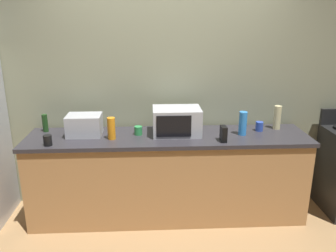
{
  "coord_description": "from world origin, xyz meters",
  "views": [
    {
      "loc": [
        -0.17,
        -2.89,
        2.04
      ],
      "look_at": [
        0.0,
        0.4,
        1.0
      ],
      "focal_mm": 37.02,
      "sensor_mm": 36.0,
      "label": 1
    }
  ],
  "objects_px": {
    "bottle_hand_soap": "(277,117)",
    "mug_black": "(48,140)",
    "bottle_dish_soap": "(111,128)",
    "mug_green": "(138,131)",
    "cordless_phone": "(223,134)",
    "mug_blue": "(259,126)",
    "bottle_wine": "(45,123)",
    "bottle_spray_cleaner": "(243,123)",
    "toaster_oven": "(84,125)",
    "microwave": "(177,121)"
  },
  "relations": [
    {
      "from": "mug_blue",
      "to": "cordless_phone",
      "type": "bearing_deg",
      "value": -146.12
    },
    {
      "from": "bottle_dish_soap",
      "to": "bottle_spray_cleaner",
      "type": "relative_size",
      "value": 0.9
    },
    {
      "from": "toaster_oven",
      "to": "bottle_hand_soap",
      "type": "distance_m",
      "value": 2.01
    },
    {
      "from": "toaster_oven",
      "to": "bottle_dish_soap",
      "type": "bearing_deg",
      "value": -25.46
    },
    {
      "from": "cordless_phone",
      "to": "mug_blue",
      "type": "height_order",
      "value": "cordless_phone"
    },
    {
      "from": "mug_blue",
      "to": "mug_black",
      "type": "bearing_deg",
      "value": -171.19
    },
    {
      "from": "microwave",
      "to": "bottle_hand_soap",
      "type": "distance_m",
      "value": 1.08
    },
    {
      "from": "bottle_dish_soap",
      "to": "mug_black",
      "type": "relative_size",
      "value": 2.18
    },
    {
      "from": "mug_black",
      "to": "cordless_phone",
      "type": "bearing_deg",
      "value": 0.97
    },
    {
      "from": "toaster_oven",
      "to": "bottle_spray_cleaner",
      "type": "distance_m",
      "value": 1.59
    },
    {
      "from": "cordless_phone",
      "to": "bottle_wine",
      "type": "distance_m",
      "value": 1.83
    },
    {
      "from": "bottle_spray_cleaner",
      "to": "bottle_wine",
      "type": "height_order",
      "value": "bottle_spray_cleaner"
    },
    {
      "from": "bottle_wine",
      "to": "microwave",
      "type": "bearing_deg",
      "value": -6.09
    },
    {
      "from": "bottle_spray_cleaner",
      "to": "mug_blue",
      "type": "distance_m",
      "value": 0.25
    },
    {
      "from": "mug_blue",
      "to": "mug_black",
      "type": "height_order",
      "value": "mug_black"
    },
    {
      "from": "bottle_wine",
      "to": "bottle_hand_soap",
      "type": "bearing_deg",
      "value": -0.74
    },
    {
      "from": "bottle_dish_soap",
      "to": "mug_blue",
      "type": "relative_size",
      "value": 2.23
    },
    {
      "from": "cordless_phone",
      "to": "bottle_dish_soap",
      "type": "xyz_separation_m",
      "value": [
        -1.08,
        0.12,
        0.03
      ]
    },
    {
      "from": "mug_black",
      "to": "mug_green",
      "type": "xyz_separation_m",
      "value": [
        0.83,
        0.27,
        -0.01
      ]
    },
    {
      "from": "bottle_dish_soap",
      "to": "bottle_wine",
      "type": "bearing_deg",
      "value": 159.38
    },
    {
      "from": "toaster_oven",
      "to": "cordless_phone",
      "type": "xyz_separation_m",
      "value": [
        1.36,
        -0.26,
        -0.03
      ]
    },
    {
      "from": "toaster_oven",
      "to": "bottle_hand_soap",
      "type": "bearing_deg",
      "value": 2.89
    },
    {
      "from": "bottle_dish_soap",
      "to": "mug_black",
      "type": "distance_m",
      "value": 0.6
    },
    {
      "from": "toaster_oven",
      "to": "bottle_dish_soap",
      "type": "relative_size",
      "value": 1.57
    },
    {
      "from": "microwave",
      "to": "cordless_phone",
      "type": "height_order",
      "value": "microwave"
    },
    {
      "from": "bottle_spray_cleaner",
      "to": "bottle_wine",
      "type": "relative_size",
      "value": 1.3
    },
    {
      "from": "bottle_wine",
      "to": "mug_green",
      "type": "bearing_deg",
      "value": -8.87
    },
    {
      "from": "bottle_spray_cleaner",
      "to": "bottle_wine",
      "type": "distance_m",
      "value": 2.03
    },
    {
      "from": "cordless_phone",
      "to": "bottle_dish_soap",
      "type": "relative_size",
      "value": 0.69
    },
    {
      "from": "mug_blue",
      "to": "bottle_hand_soap",
      "type": "bearing_deg",
      "value": 16.59
    },
    {
      "from": "bottle_hand_soap",
      "to": "mug_black",
      "type": "xyz_separation_m",
      "value": [
        -2.3,
        -0.39,
        -0.08
      ]
    },
    {
      "from": "bottle_dish_soap",
      "to": "mug_green",
      "type": "xyz_separation_m",
      "value": [
        0.26,
        0.12,
        -0.06
      ]
    },
    {
      "from": "bottle_dish_soap",
      "to": "bottle_wine",
      "type": "height_order",
      "value": "bottle_dish_soap"
    },
    {
      "from": "microwave",
      "to": "bottle_wine",
      "type": "relative_size",
      "value": 2.61
    },
    {
      "from": "toaster_oven",
      "to": "mug_green",
      "type": "distance_m",
      "value": 0.54
    },
    {
      "from": "cordless_phone",
      "to": "mug_black",
      "type": "relative_size",
      "value": 1.51
    },
    {
      "from": "bottle_hand_soap",
      "to": "mug_black",
      "type": "relative_size",
      "value": 2.51
    },
    {
      "from": "toaster_oven",
      "to": "bottle_spray_cleaner",
      "type": "relative_size",
      "value": 1.42
    },
    {
      "from": "cordless_phone",
      "to": "bottle_wine",
      "type": "relative_size",
      "value": 0.81
    },
    {
      "from": "microwave",
      "to": "mug_black",
      "type": "xyz_separation_m",
      "value": [
        -1.22,
        -0.27,
        -0.09
      ]
    },
    {
      "from": "toaster_oven",
      "to": "cordless_phone",
      "type": "distance_m",
      "value": 1.38
    },
    {
      "from": "bottle_wine",
      "to": "mug_blue",
      "type": "relative_size",
      "value": 1.9
    },
    {
      "from": "bottle_dish_soap",
      "to": "mug_green",
      "type": "distance_m",
      "value": 0.29
    },
    {
      "from": "bottle_wine",
      "to": "mug_green",
      "type": "relative_size",
      "value": 2.1
    },
    {
      "from": "cordless_phone",
      "to": "bottle_wine",
      "type": "xyz_separation_m",
      "value": [
        -1.79,
        0.39,
        0.02
      ]
    },
    {
      "from": "cordless_phone",
      "to": "mug_green",
      "type": "distance_m",
      "value": 0.85
    },
    {
      "from": "bottle_hand_soap",
      "to": "bottle_spray_cleaner",
      "type": "xyz_separation_m",
      "value": [
        -0.42,
        -0.18,
        -0.0
      ]
    },
    {
      "from": "toaster_oven",
      "to": "mug_black",
      "type": "relative_size",
      "value": 3.42
    },
    {
      "from": "toaster_oven",
      "to": "cordless_phone",
      "type": "height_order",
      "value": "toaster_oven"
    },
    {
      "from": "mug_blue",
      "to": "bottle_wine",
      "type": "bearing_deg",
      "value": 177.62
    }
  ]
}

